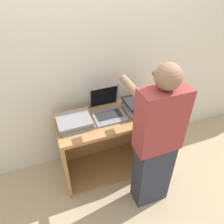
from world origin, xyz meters
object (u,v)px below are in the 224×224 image
laptop_stack_right (141,105)px  person (156,144)px  laptop_open (107,110)px  laptop_stack_left (75,122)px

laptop_stack_right → person: person is taller
laptop_open → person: bearing=-66.0°
laptop_stack_right → person: 0.53m
laptop_stack_left → person: (0.61, -0.52, -0.04)m
laptop_open → person: size_ratio=0.22×
laptop_stack_left → laptop_stack_right: 0.72m
person → laptop_stack_left: bearing=140.0°
laptop_open → laptop_stack_right: size_ratio=0.96×
laptop_stack_left → person: person is taller
laptop_open → laptop_stack_left: (-0.36, -0.06, -0.02)m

